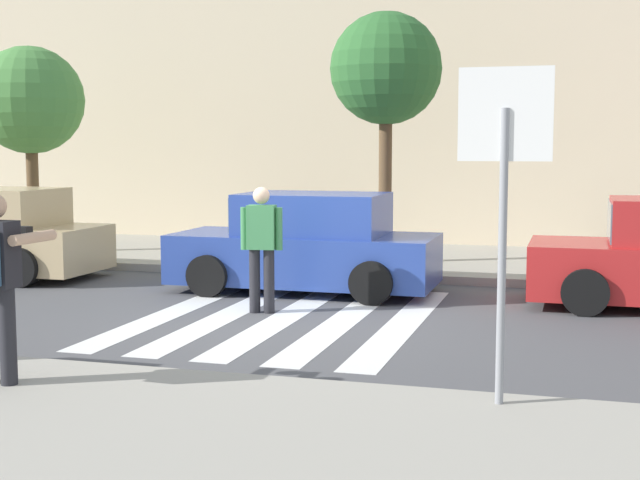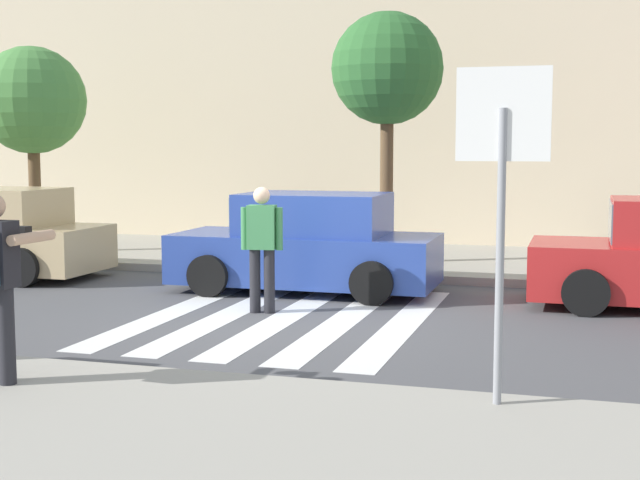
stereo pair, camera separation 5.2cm
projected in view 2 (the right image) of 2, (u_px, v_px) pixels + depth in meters
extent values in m
plane|color=#4C4C4F|center=(281.00, 320.00, 11.69)|extent=(120.00, 120.00, 0.00)
cube|color=#9E998C|center=(380.00, 259.00, 17.40)|extent=(60.00, 4.80, 0.14)
cube|color=beige|center=(421.00, 92.00, 21.23)|extent=(56.00, 4.00, 7.12)
cube|color=silver|center=(176.00, 311.00, 12.33)|extent=(0.44, 5.20, 0.01)
cube|color=silver|center=(230.00, 314.00, 12.10)|extent=(0.44, 5.20, 0.01)
cube|color=silver|center=(285.00, 317.00, 11.88)|extent=(0.44, 5.20, 0.01)
cube|color=silver|center=(343.00, 320.00, 11.65)|extent=(0.44, 5.20, 0.01)
cube|color=silver|center=(403.00, 324.00, 11.43)|extent=(0.44, 5.20, 0.01)
cylinder|color=gray|center=(500.00, 258.00, 7.30)|extent=(0.07, 0.07, 2.45)
cube|color=white|center=(503.00, 114.00, 7.19)|extent=(0.76, 0.03, 0.76)
cube|color=red|center=(503.00, 114.00, 7.21)|extent=(0.66, 0.02, 0.66)
cylinder|color=#232328|center=(7.00, 336.00, 8.00)|extent=(0.15, 0.15, 0.88)
cylinder|color=tan|center=(32.00, 238.00, 8.06)|extent=(0.13, 0.58, 0.10)
cube|color=black|center=(22.00, 232.00, 8.31)|extent=(0.14, 0.11, 0.10)
cylinder|color=#232328|center=(255.00, 281.00, 12.19)|extent=(0.15, 0.15, 0.88)
cylinder|color=#232328|center=(269.00, 281.00, 12.17)|extent=(0.15, 0.15, 0.88)
cube|color=#3D844C|center=(262.00, 227.00, 12.10)|extent=(0.41, 0.29, 0.60)
sphere|color=beige|center=(262.00, 196.00, 12.06)|extent=(0.23, 0.23, 0.23)
cylinder|color=#3D844C|center=(245.00, 228.00, 12.14)|extent=(0.10, 0.10, 0.58)
cylinder|color=#3D844C|center=(279.00, 229.00, 12.07)|extent=(0.10, 0.10, 0.58)
cube|color=slate|center=(43.00, 208.00, 15.18)|extent=(0.10, 1.50, 0.51)
cylinder|color=black|center=(23.00, 267.00, 14.42)|extent=(0.64, 0.22, 0.64)
cylinder|color=black|center=(79.00, 255.00, 16.04)|extent=(0.64, 0.22, 0.64)
cube|color=#284293|center=(305.00, 258.00, 13.93)|extent=(4.10, 1.70, 0.76)
cube|color=#284293|center=(314.00, 214.00, 13.81)|extent=(2.20, 1.56, 0.64)
cube|color=slate|center=(250.00, 212.00, 14.12)|extent=(0.10, 1.50, 0.54)
cube|color=slate|center=(375.00, 215.00, 13.54)|extent=(0.10, 1.50, 0.51)
cylinder|color=black|center=(209.00, 276.00, 13.50)|extent=(0.64, 0.22, 0.64)
cylinder|color=black|center=(249.00, 262.00, 15.12)|extent=(0.64, 0.22, 0.64)
cylinder|color=black|center=(372.00, 283.00, 12.79)|extent=(0.64, 0.22, 0.64)
cylinder|color=black|center=(396.00, 267.00, 14.41)|extent=(0.64, 0.22, 0.64)
cube|color=slate|center=(613.00, 221.00, 12.57)|extent=(0.10, 1.50, 0.54)
cylinder|color=black|center=(586.00, 292.00, 11.96)|extent=(0.64, 0.22, 0.64)
cylinder|color=black|center=(585.00, 275.00, 13.58)|extent=(0.64, 0.22, 0.64)
cylinder|color=brown|center=(35.00, 193.00, 17.92)|extent=(0.24, 0.24, 2.40)
sphere|color=#47843D|center=(32.00, 100.00, 17.72)|extent=(2.14, 2.14, 2.14)
cylinder|color=brown|center=(386.00, 183.00, 16.27)|extent=(0.24, 0.24, 2.92)
sphere|color=#2D662D|center=(387.00, 68.00, 16.05)|extent=(2.03, 2.03, 2.03)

